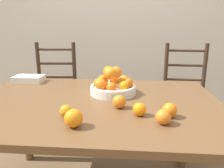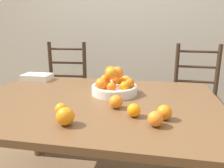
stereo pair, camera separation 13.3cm
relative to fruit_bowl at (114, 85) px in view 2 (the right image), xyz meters
name	(u,v)px [view 2 (the right image)]	position (x,y,z in m)	size (l,w,h in m)	color
wall_back	(126,15)	(-0.11, 1.45, 0.51)	(8.00, 0.06, 2.60)	beige
dining_table	(93,113)	(-0.11, -0.15, -0.15)	(1.51, 1.06, 0.74)	brown
fruit_bowl	(114,85)	(0.00, 0.00, 0.00)	(0.30, 0.30, 0.18)	silver
orange_loose_0	(134,110)	(0.16, -0.36, -0.02)	(0.07, 0.07, 0.07)	orange
orange_loose_1	(61,109)	(-0.20, -0.40, -0.03)	(0.06, 0.06, 0.06)	orange
orange_loose_2	(116,102)	(0.06, -0.26, -0.02)	(0.07, 0.07, 0.07)	orange
orange_loose_3	(65,116)	(-0.13, -0.51, -0.02)	(0.08, 0.08, 0.08)	orange
orange_loose_4	(155,119)	(0.26, -0.44, -0.02)	(0.07, 0.07, 0.07)	orange
orange_loose_5	(164,112)	(0.31, -0.36, -0.02)	(0.07, 0.07, 0.07)	orange
chair_left	(65,93)	(-0.66, 0.71, -0.31)	(0.45, 0.43, 1.01)	#382619
chair_right	(196,100)	(0.66, 0.71, -0.31)	(0.43, 0.41, 1.01)	#382619
book_stack	(37,77)	(-0.69, 0.25, -0.03)	(0.23, 0.15, 0.05)	silver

